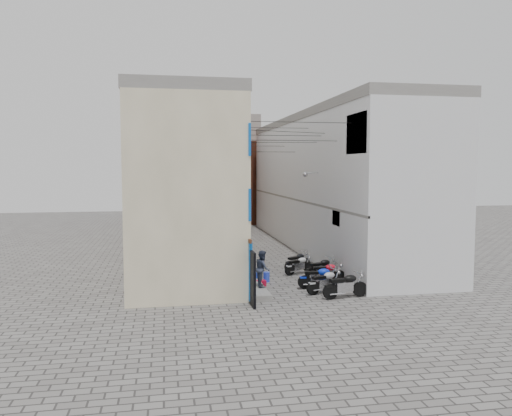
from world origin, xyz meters
TOP-DOWN VIEW (x-y plane):
  - ground at (0.00, 0.00)m, footprint 90.00×90.00m
  - plinth at (-2.05, 13.00)m, footprint 0.90×26.00m
  - building_left at (-4.98, 12.95)m, footprint 5.10×27.00m
  - building_right at (5.00, 13.00)m, footprint 5.94×26.00m
  - building_far_brick_left at (-2.00, 28.00)m, footprint 6.00×6.00m
  - building_far_brick_right at (3.00, 30.00)m, footprint 5.00×6.00m
  - building_far_concrete at (0.00, 34.00)m, footprint 8.00×5.00m
  - far_shopfront at (0.00, 25.20)m, footprint 2.00×0.30m
  - overhead_wires at (0.00, 7.64)m, footprint 5.80×13.02m
  - motorcycle_a at (1.54, 0.01)m, footprint 2.13×0.95m
  - motorcycle_b at (0.98, 0.95)m, footprint 2.02×1.20m
  - motorcycle_c at (0.95, 1.77)m, footprint 2.01×0.84m
  - motorcycle_d at (1.67, 2.89)m, footprint 1.91×0.80m
  - motorcycle_e at (1.71, 3.76)m, footprint 2.05×1.27m
  - motorcycle_f at (0.89, 4.96)m, footprint 1.86×1.23m
  - motorcycle_g at (1.03, 5.82)m, footprint 1.90×1.49m
  - person_a at (-1.98, 3.82)m, footprint 0.54×0.66m
  - person_b at (-1.70, 1.63)m, footprint 0.68×0.84m
  - water_jug_near at (-1.55, 3.33)m, footprint 0.34×0.34m
  - water_jug_far at (-1.14, 3.51)m, footprint 0.36×0.36m
  - red_crate at (-1.55, 2.74)m, footprint 0.46×0.37m

SIDE VIEW (x-z plane):
  - ground at x=0.00m, z-range 0.00..0.00m
  - plinth at x=-2.05m, z-range 0.00..0.25m
  - red_crate at x=-1.55m, z-range 0.00..0.26m
  - water_jug_far at x=-1.14m, z-range 0.00..0.48m
  - water_jug_near at x=-1.55m, z-range 0.00..0.52m
  - motorcycle_f at x=0.89m, z-range 0.00..1.03m
  - motorcycle_d at x=1.67m, z-range 0.00..1.07m
  - motorcycle_g at x=1.03m, z-range 0.00..1.08m
  - motorcycle_b at x=0.98m, z-range 0.00..1.12m
  - motorcycle_c at x=0.95m, z-range 0.00..1.13m
  - motorcycle_e at x=1.71m, z-range 0.00..1.13m
  - motorcycle_a at x=1.54m, z-range 0.00..1.19m
  - person_a at x=-1.98m, z-range 0.25..1.81m
  - person_b at x=-1.70m, z-range 0.25..1.86m
  - far_shopfront at x=0.00m, z-range 0.00..2.40m
  - building_far_brick_right at x=3.00m, z-range 0.00..8.00m
  - building_left at x=-4.98m, z-range 0.00..9.00m
  - building_right at x=5.00m, z-range 0.01..9.01m
  - building_far_brick_left at x=-2.00m, z-range 0.00..10.00m
  - building_far_concrete at x=0.00m, z-range 0.00..11.00m
  - overhead_wires at x=0.00m, z-range 6.46..7.79m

